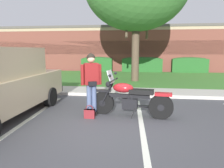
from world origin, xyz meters
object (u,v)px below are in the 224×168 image
object	(u,v)px
motorcycle	(134,99)
hedge_center_left	(142,64)
brick_building	(126,49)
hedge_left	(97,64)
rider_person	(91,80)
hedge_center_right	(189,65)
handbag	(90,113)

from	to	relation	value
motorcycle	hedge_center_left	distance (m)	11.77
motorcycle	brick_building	size ratio (longest dim) A/B	0.09
hedge_left	hedge_center_left	distance (m)	3.70
rider_person	brick_building	xyz separation A→B (m)	(-0.20, 17.41, 0.92)
rider_person	hedge_center_right	distance (m)	12.85
hedge_left	brick_building	size ratio (longest dim) A/B	0.10
rider_person	hedge_left	size ratio (longest dim) A/B	0.67
handbag	hedge_center_left	world-z (taller)	hedge_center_left
hedge_center_left	hedge_left	bearing A→B (deg)	180.00
hedge_center_right	brick_building	size ratio (longest dim) A/B	0.10
rider_person	hedge_center_right	world-z (taller)	rider_person
hedge_left	hedge_center_right	world-z (taller)	same
rider_person	handbag	xyz separation A→B (m)	(0.01, -0.32, -0.85)
motorcycle	brick_building	bearing A→B (deg)	94.47
hedge_center_left	hedge_center_right	bearing A→B (deg)	-0.00
rider_person	handbag	world-z (taller)	rider_person
motorcycle	hedge_center_right	world-z (taller)	motorcycle
rider_person	hedge_center_right	bearing A→B (deg)	66.37
hedge_center_right	hedge_center_left	bearing A→B (deg)	180.00
handbag	brick_building	size ratio (longest dim) A/B	0.01
motorcycle	hedge_center_left	world-z (taller)	motorcycle
hedge_center_right	brick_building	xyz separation A→B (m)	(-5.35, 5.64, 1.26)
hedge_left	hedge_center_left	xyz separation A→B (m)	(3.70, 0.00, 0.00)
handbag	brick_building	xyz separation A→B (m)	(-0.21, 17.72, 1.77)
motorcycle	hedge_left	bearing A→B (deg)	106.16
hedge_left	brick_building	world-z (taller)	brick_building
motorcycle	rider_person	bearing A→B (deg)	179.92
rider_person	hedge_left	distance (m)	11.99
motorcycle	hedge_left	distance (m)	12.26
rider_person	hedge_center_left	size ratio (longest dim) A/B	0.53
hedge_left	brick_building	distance (m)	6.13
hedge_center_left	rider_person	bearing A→B (deg)	-97.04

